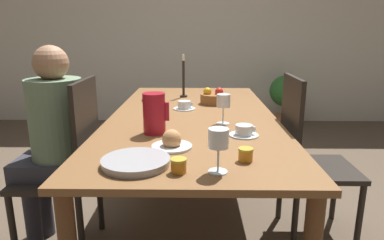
% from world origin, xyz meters
% --- Properties ---
extents(ground_plane, '(20.00, 20.00, 0.00)m').
position_xyz_m(ground_plane, '(0.00, 0.00, 0.00)').
color(ground_plane, brown).
extents(wall_back, '(10.00, 0.06, 2.60)m').
position_xyz_m(wall_back, '(0.00, 2.68, 1.30)').
color(wall_back, beige).
rests_on(wall_back, ground_plane).
extents(dining_table, '(1.04, 2.14, 0.74)m').
position_xyz_m(dining_table, '(0.00, 0.00, 0.66)').
color(dining_table, brown).
rests_on(dining_table, ground_plane).
extents(chair_person_side, '(0.42, 0.42, 1.01)m').
position_xyz_m(chair_person_side, '(-0.70, -0.33, 0.52)').
color(chair_person_side, black).
rests_on(chair_person_side, ground_plane).
extents(chair_opposite, '(0.42, 0.42, 1.01)m').
position_xyz_m(chair_opposite, '(0.70, -0.18, 0.52)').
color(chair_opposite, black).
rests_on(chair_opposite, ground_plane).
extents(person_seated, '(0.39, 0.41, 1.19)m').
position_xyz_m(person_seated, '(-0.80, -0.29, 0.71)').
color(person_seated, '#33333D').
rests_on(person_seated, ground_plane).
extents(red_pitcher, '(0.14, 0.12, 0.21)m').
position_xyz_m(red_pitcher, '(-0.20, -0.41, 0.85)').
color(red_pitcher, '#A31423').
rests_on(red_pitcher, dining_table).
extents(wine_glass_water, '(0.08, 0.08, 0.18)m').
position_xyz_m(wine_glass_water, '(0.18, -0.22, 0.87)').
color(wine_glass_water, white).
rests_on(wine_glass_water, dining_table).
extents(wine_glass_juice, '(0.08, 0.08, 0.17)m').
position_xyz_m(wine_glass_juice, '(0.11, -0.92, 0.86)').
color(wine_glass_juice, white).
rests_on(wine_glass_juice, dining_table).
extents(teacup_near_person, '(0.15, 0.15, 0.06)m').
position_xyz_m(teacup_near_person, '(0.27, -0.45, 0.76)').
color(teacup_near_person, silver).
rests_on(teacup_near_person, dining_table).
extents(teacup_across, '(0.15, 0.15, 0.06)m').
position_xyz_m(teacup_across, '(-0.06, 0.17, 0.76)').
color(teacup_across, silver).
rests_on(teacup_across, dining_table).
extents(serving_tray, '(0.28, 0.28, 0.03)m').
position_xyz_m(serving_tray, '(-0.22, -0.86, 0.75)').
color(serving_tray, '#9E9EA3').
rests_on(serving_tray, dining_table).
extents(bread_plate, '(0.19, 0.19, 0.09)m').
position_xyz_m(bread_plate, '(-0.09, -0.64, 0.77)').
color(bread_plate, silver).
rests_on(bread_plate, dining_table).
extents(jam_jar_amber, '(0.06, 0.06, 0.06)m').
position_xyz_m(jam_jar_amber, '(0.23, -0.80, 0.77)').
color(jam_jar_amber, '#C67A1E').
rests_on(jam_jar_amber, dining_table).
extents(jam_jar_red, '(0.06, 0.06, 0.06)m').
position_xyz_m(jam_jar_red, '(-0.04, -0.92, 0.77)').
color(jam_jar_red, '#C67A1E').
rests_on(jam_jar_red, dining_table).
extents(fruit_bowl, '(0.19, 0.19, 0.12)m').
position_xyz_m(fruit_bowl, '(0.15, 0.36, 0.78)').
color(fruit_bowl, brown).
rests_on(fruit_bowl, dining_table).
extents(candlestick_tall, '(0.06, 0.06, 0.34)m').
position_xyz_m(candlestick_tall, '(-0.08, 0.62, 0.87)').
color(candlestick_tall, black).
rests_on(candlestick_tall, dining_table).
extents(potted_plant, '(0.40, 0.40, 0.71)m').
position_xyz_m(potted_plant, '(1.16, 2.23, 0.42)').
color(potted_plant, '#A8603D').
rests_on(potted_plant, ground_plane).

